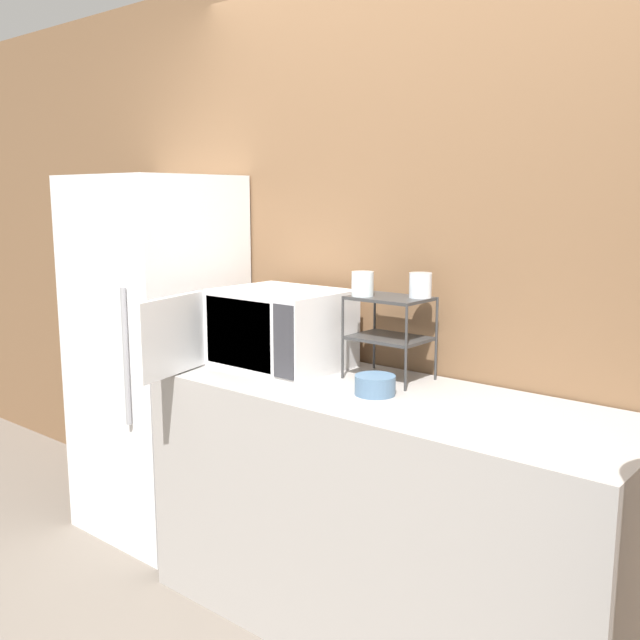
# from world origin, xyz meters

# --- Properties ---
(wall_back) EXTENTS (8.00, 0.06, 2.60)m
(wall_back) POSITION_xyz_m (0.00, 0.70, 1.30)
(wall_back) COLOR brown
(wall_back) RESTS_ON ground_plane
(counter) EXTENTS (1.83, 0.66, 0.93)m
(counter) POSITION_xyz_m (0.00, 0.33, 0.46)
(counter) COLOR #9E9993
(counter) RESTS_ON ground_plane
(microwave) EXTENTS (0.53, 0.78, 0.32)m
(microwave) POSITION_xyz_m (-0.57, 0.37, 1.09)
(microwave) COLOR silver
(microwave) RESTS_ON counter
(dish_rack) EXTENTS (0.30, 0.22, 0.32)m
(dish_rack) POSITION_xyz_m (-0.10, 0.50, 1.16)
(dish_rack) COLOR #333333
(dish_rack) RESTS_ON counter
(glass_front_left) EXTENTS (0.08, 0.08, 0.09)m
(glass_front_left) POSITION_xyz_m (-0.19, 0.45, 1.29)
(glass_front_left) COLOR silver
(glass_front_left) RESTS_ON dish_rack
(glass_back_right) EXTENTS (0.08, 0.08, 0.09)m
(glass_back_right) POSITION_xyz_m (-0.00, 0.55, 1.29)
(glass_back_right) COLOR silver
(glass_back_right) RESTS_ON dish_rack
(bowl) EXTENTS (0.14, 0.14, 0.07)m
(bowl) POSITION_xyz_m (-0.01, 0.29, 0.96)
(bowl) COLOR slate
(bowl) RESTS_ON counter
(refrigerator) EXTENTS (0.69, 0.63, 1.71)m
(refrigerator) POSITION_xyz_m (-1.35, 0.36, 0.86)
(refrigerator) COLOR white
(refrigerator) RESTS_ON ground_plane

